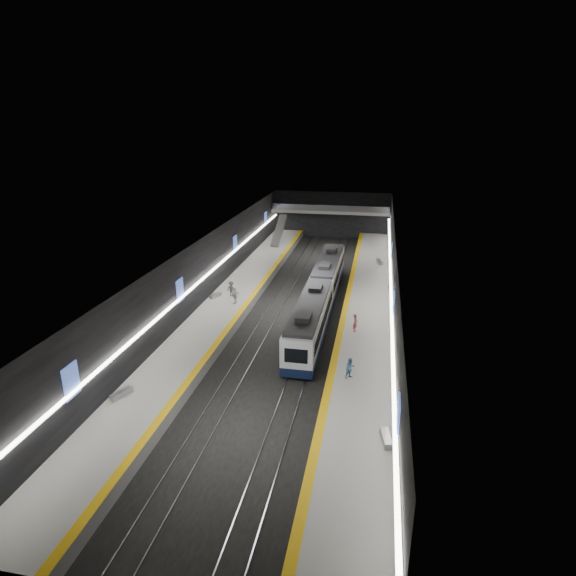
% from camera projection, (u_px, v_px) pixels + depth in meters
% --- Properties ---
extents(ground, '(70.00, 70.00, 0.00)m').
position_uv_depth(ground, '(297.00, 310.00, 52.67)').
color(ground, black).
rests_on(ground, ground).
extents(ceiling, '(20.00, 70.00, 0.04)m').
position_uv_depth(ceiling, '(298.00, 239.00, 50.01)').
color(ceiling, beige).
rests_on(ceiling, wall_left).
extents(wall_left, '(0.04, 70.00, 8.00)m').
position_uv_depth(wall_left, '(208.00, 270.00, 53.12)').
color(wall_left, black).
rests_on(wall_left, ground).
extents(wall_right, '(0.04, 70.00, 8.00)m').
position_uv_depth(wall_right, '(393.00, 281.00, 49.55)').
color(wall_right, black).
rests_on(wall_right, ground).
extents(wall_back, '(20.00, 0.04, 8.00)m').
position_uv_depth(wall_back, '(332.00, 215.00, 83.74)').
color(wall_back, black).
rests_on(wall_back, ground).
extents(wall_front, '(20.00, 0.04, 8.00)m').
position_uv_depth(wall_front, '(146.00, 545.00, 18.93)').
color(wall_front, black).
rests_on(wall_front, ground).
extents(platform_left, '(5.00, 70.00, 1.00)m').
position_uv_depth(platform_left, '(231.00, 302.00, 53.84)').
color(platform_left, slate).
rests_on(platform_left, ground).
extents(tile_surface_left, '(5.00, 70.00, 0.02)m').
position_uv_depth(tile_surface_left, '(231.00, 297.00, 53.67)').
color(tile_surface_left, '#B6B6B0').
rests_on(tile_surface_left, platform_left).
extents(tactile_strip_left, '(0.60, 70.00, 0.02)m').
position_uv_depth(tactile_strip_left, '(250.00, 299.00, 53.27)').
color(tactile_strip_left, yellow).
rests_on(tactile_strip_left, platform_left).
extents(platform_right, '(5.00, 70.00, 1.00)m').
position_uv_depth(platform_right, '(367.00, 311.00, 51.17)').
color(platform_right, slate).
rests_on(platform_right, ground).
extents(tile_surface_right, '(5.00, 70.00, 0.02)m').
position_uv_depth(tile_surface_right, '(367.00, 307.00, 51.00)').
color(tile_surface_right, '#B6B6B0').
rests_on(tile_surface_right, platform_right).
extents(tactile_strip_right, '(0.60, 70.00, 0.02)m').
position_uv_depth(tactile_strip_right, '(346.00, 305.00, 51.39)').
color(tactile_strip_right, yellow).
rests_on(tactile_strip_right, platform_right).
extents(rails, '(6.52, 70.00, 0.12)m').
position_uv_depth(rails, '(297.00, 310.00, 52.65)').
color(rails, gray).
rests_on(rails, ground).
extents(train, '(2.69, 30.05, 3.60)m').
position_uv_depth(train, '(320.00, 293.00, 51.48)').
color(train, '#0E1836').
rests_on(train, ground).
extents(ad_posters, '(19.94, 53.50, 2.20)m').
position_uv_depth(ad_posters, '(299.00, 269.00, 52.10)').
color(ad_posters, '#4666D3').
rests_on(ad_posters, wall_left).
extents(cove_light_left, '(0.25, 68.60, 0.12)m').
position_uv_depth(cove_light_left, '(210.00, 272.00, 53.15)').
color(cove_light_left, white).
rests_on(cove_light_left, wall_left).
extents(cove_light_right, '(0.25, 68.60, 0.12)m').
position_uv_depth(cove_light_right, '(391.00, 283.00, 49.66)').
color(cove_light_right, white).
rests_on(cove_light_right, wall_right).
extents(mezzanine_bridge, '(20.00, 3.00, 1.50)m').
position_uv_depth(mezzanine_bridge, '(331.00, 211.00, 81.48)').
color(mezzanine_bridge, gray).
rests_on(mezzanine_bridge, wall_left).
extents(escalator, '(1.20, 7.50, 3.92)m').
position_uv_depth(escalator, '(279.00, 230.00, 77.11)').
color(escalator, '#99999E').
rests_on(escalator, platform_left).
extents(bench_left_near, '(1.06, 1.79, 0.42)m').
position_uv_depth(bench_left_near, '(121.00, 394.00, 34.49)').
color(bench_left_near, '#99999E').
rests_on(bench_left_near, platform_left).
extents(bench_left_far, '(1.01, 1.71, 0.41)m').
position_uv_depth(bench_left_far, '(215.00, 295.00, 53.72)').
color(bench_left_far, '#99999E').
rests_on(bench_left_far, platform_left).
extents(bench_right_near, '(0.82, 1.84, 0.44)m').
position_uv_depth(bench_right_near, '(386.00, 438.00, 29.67)').
color(bench_right_near, '#99999E').
rests_on(bench_right_near, platform_right).
extents(bench_right_far, '(0.89, 2.04, 0.48)m').
position_uv_depth(bench_right_far, '(380.00, 262.00, 66.15)').
color(bench_right_far, '#99999E').
rests_on(bench_right_far, platform_right).
extents(passenger_right_a, '(0.55, 0.71, 1.74)m').
position_uv_depth(passenger_right_a, '(355.00, 323.00, 44.77)').
color(passenger_right_a, '#B04146').
rests_on(passenger_right_a, platform_right).
extents(passenger_right_b, '(1.03, 1.03, 1.68)m').
position_uv_depth(passenger_right_b, '(350.00, 368.00, 36.72)').
color(passenger_right_b, '#5384B5').
rests_on(passenger_right_b, platform_right).
extents(passenger_left_a, '(0.81, 1.15, 1.80)m').
position_uv_depth(passenger_left_a, '(235.00, 296.00, 51.58)').
color(passenger_left_a, beige).
rests_on(passenger_left_a, platform_left).
extents(passenger_left_b, '(1.25, 0.87, 1.76)m').
position_uv_depth(passenger_left_b, '(231.00, 289.00, 53.67)').
color(passenger_left_b, '#43434B').
rests_on(passenger_left_b, platform_left).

